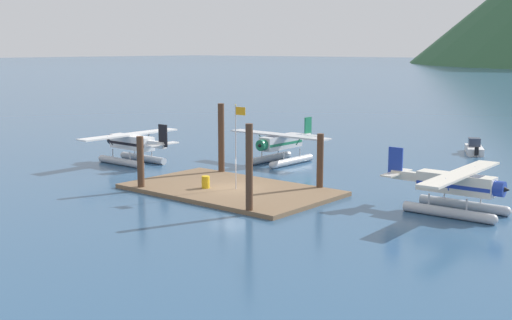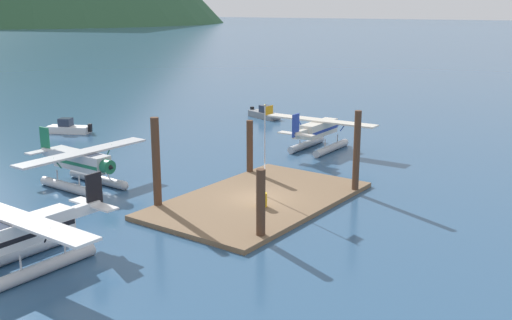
{
  "view_description": "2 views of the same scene",
  "coord_description": "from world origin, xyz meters",
  "px_view_note": "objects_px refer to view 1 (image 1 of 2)",
  "views": [
    {
      "loc": [
        31.52,
        -35.04,
        10.33
      ],
      "look_at": [
        0.52,
        2.29,
        2.09
      ],
      "focal_mm": 46.65,
      "sensor_mm": 36.0,
      "label": 1
    },
    {
      "loc": [
        -30.06,
        -21.55,
        12.34
      ],
      "look_at": [
        2.35,
        1.91,
        2.07
      ],
      "focal_mm": 41.79,
      "sensor_mm": 36.0,
      "label": 2
    }
  ],
  "objects_px": {
    "fuel_drum": "(206,182)",
    "seaplane_silver_bow_left": "(281,146)",
    "seaplane_white_port_fwd": "(132,146)",
    "seaplane_cream_stbd_fwd": "(456,189)",
    "boat_white_open_north": "(474,148)",
    "flagpole": "(237,137)"
  },
  "relations": [
    {
      "from": "seaplane_cream_stbd_fwd",
      "to": "flagpole",
      "type": "bearing_deg",
      "value": -163.35
    },
    {
      "from": "flagpole",
      "to": "fuel_drum",
      "type": "distance_m",
      "value": 4.07
    },
    {
      "from": "flagpole",
      "to": "seaplane_white_port_fwd",
      "type": "distance_m",
      "value": 16.04
    },
    {
      "from": "flagpole",
      "to": "seaplane_cream_stbd_fwd",
      "type": "xyz_separation_m",
      "value": [
        14.46,
        4.32,
        -2.51
      ]
    },
    {
      "from": "flagpole",
      "to": "seaplane_white_port_fwd",
      "type": "height_order",
      "value": "flagpole"
    },
    {
      "from": "flagpole",
      "to": "fuel_drum",
      "type": "height_order",
      "value": "flagpole"
    },
    {
      "from": "seaplane_white_port_fwd",
      "to": "flagpole",
      "type": "bearing_deg",
      "value": -12.0
    },
    {
      "from": "seaplane_white_port_fwd",
      "to": "seaplane_cream_stbd_fwd",
      "type": "xyz_separation_m",
      "value": [
        29.96,
        1.03,
        0.0
      ]
    },
    {
      "from": "seaplane_cream_stbd_fwd",
      "to": "boat_white_open_north",
      "type": "height_order",
      "value": "seaplane_cream_stbd_fwd"
    },
    {
      "from": "flagpole",
      "to": "boat_white_open_north",
      "type": "bearing_deg",
      "value": 78.28
    },
    {
      "from": "seaplane_cream_stbd_fwd",
      "to": "seaplane_silver_bow_left",
      "type": "bearing_deg",
      "value": 158.84
    },
    {
      "from": "fuel_drum",
      "to": "seaplane_cream_stbd_fwd",
      "type": "xyz_separation_m",
      "value": [
        16.47,
        5.48,
        0.84
      ]
    },
    {
      "from": "seaplane_cream_stbd_fwd",
      "to": "boat_white_open_north",
      "type": "relative_size",
      "value": 2.33
    },
    {
      "from": "seaplane_silver_bow_left",
      "to": "seaplane_cream_stbd_fwd",
      "type": "distance_m",
      "value": 21.18
    },
    {
      "from": "flagpole",
      "to": "boat_white_open_north",
      "type": "height_order",
      "value": "flagpole"
    },
    {
      "from": "seaplane_silver_bow_left",
      "to": "seaplane_white_port_fwd",
      "type": "height_order",
      "value": "same"
    },
    {
      "from": "flagpole",
      "to": "fuel_drum",
      "type": "bearing_deg",
      "value": -150.04
    },
    {
      "from": "fuel_drum",
      "to": "seaplane_silver_bow_left",
      "type": "relative_size",
      "value": 0.08
    },
    {
      "from": "boat_white_open_north",
      "to": "flagpole",
      "type": "bearing_deg",
      "value": -101.72
    },
    {
      "from": "flagpole",
      "to": "seaplane_white_port_fwd",
      "type": "xyz_separation_m",
      "value": [
        -15.5,
        3.29,
        -2.51
      ]
    },
    {
      "from": "seaplane_white_port_fwd",
      "to": "boat_white_open_north",
      "type": "xyz_separation_m",
      "value": [
        21.45,
        25.39,
        -1.09
      ]
    },
    {
      "from": "seaplane_cream_stbd_fwd",
      "to": "boat_white_open_north",
      "type": "bearing_deg",
      "value": 109.25
    }
  ]
}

